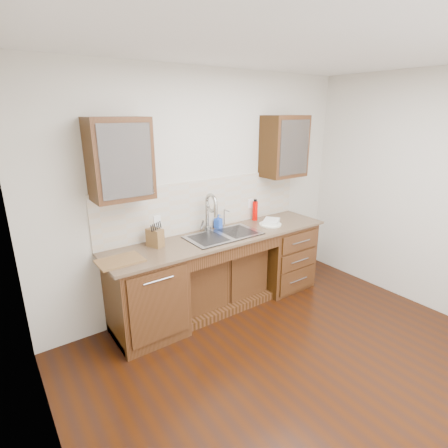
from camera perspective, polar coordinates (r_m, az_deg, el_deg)
ground at (r=3.53m, az=14.50°, el=-23.36°), size 4.00×3.50×0.10m
ceiling at (r=2.72m, az=19.63°, el=27.69°), size 4.00×3.50×0.10m
wall_back at (r=4.12m, az=-3.23°, el=5.37°), size 4.00×0.10×2.70m
wall_left at (r=1.85m, az=-28.69°, el=-13.52°), size 0.10×3.50×2.70m
base_cabinet_left at (r=3.74m, az=-12.57°, el=-11.41°), size 0.70×0.62×0.88m
base_cabinet_center at (r=4.25m, az=-1.03°, el=-8.58°), size 1.20×0.44×0.70m
base_cabinet_right at (r=4.70m, az=9.23°, el=-4.89°), size 0.70×0.62×0.88m
countertop at (r=3.95m, az=-0.21°, el=-2.05°), size 2.70×0.65×0.03m
backsplash at (r=4.11m, az=-2.74°, el=3.25°), size 2.70×0.02×0.59m
sink at (r=3.96m, az=-0.08°, el=-3.06°), size 0.84×0.46×0.19m
faucet at (r=4.02m, az=-2.80°, el=1.50°), size 0.04×0.04×0.40m
filter_tap at (r=4.18m, az=0.03°, el=1.04°), size 0.02×0.02×0.24m
upper_cabinet_left at (r=3.40m, az=-16.68°, el=10.09°), size 0.55×0.34×0.75m
upper_cabinet_right at (r=4.53m, az=9.79°, el=12.36°), size 0.55×0.34×0.75m
outlet_left at (r=3.82m, az=-10.84°, el=0.49°), size 0.08×0.01×0.12m
outlet_right at (r=4.49m, az=4.37°, el=3.37°), size 0.08×0.01×0.12m
soap_bottle at (r=4.17m, az=-0.95°, el=0.47°), size 0.10×0.10×0.17m
water_bottle at (r=4.48m, az=5.10°, el=2.16°), size 0.07×0.07×0.25m
plate at (r=4.34m, az=7.55°, el=-0.05°), size 0.36×0.36×0.02m
dish_towel at (r=4.37m, az=7.73°, el=0.47°), size 0.30×0.29×0.04m
knife_block at (r=3.67m, az=-11.19°, el=-2.20°), size 0.16×0.20×0.19m
cutting_board at (r=3.40m, az=-16.62°, el=-5.79°), size 0.41×0.29×0.02m
cup_left_a at (r=3.37m, az=-18.44°, el=8.91°), size 0.14×0.14×0.09m
cup_left_b at (r=3.43m, az=-15.47°, el=9.40°), size 0.12×0.12×0.10m
cup_right_a at (r=4.50m, az=9.26°, el=11.70°), size 0.14×0.14×0.10m
cup_right_b at (r=4.63m, az=11.00°, el=11.79°), size 0.11×0.11×0.10m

